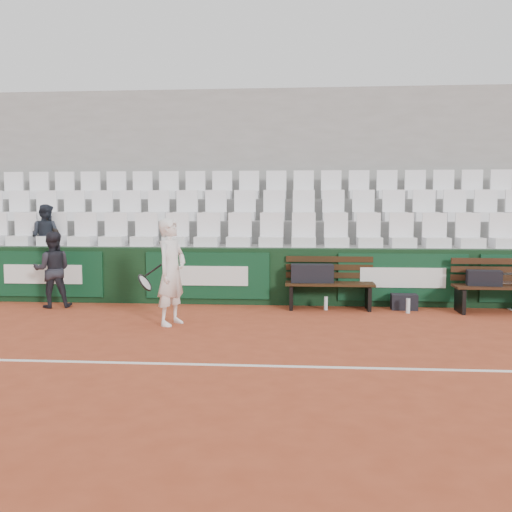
# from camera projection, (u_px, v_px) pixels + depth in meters

# --- Properties ---
(ground) EXTENTS (80.00, 80.00, 0.00)m
(ground) POSITION_uv_depth(u_px,v_px,m) (169.00, 364.00, 6.31)
(ground) COLOR #A64225
(ground) RESTS_ON ground
(court_baseline) EXTENTS (18.00, 0.06, 0.01)m
(court_baseline) POSITION_uv_depth(u_px,v_px,m) (169.00, 364.00, 6.31)
(court_baseline) COLOR white
(court_baseline) RESTS_ON ground
(back_barrier) EXTENTS (18.00, 0.34, 1.00)m
(back_barrier) POSITION_uv_depth(u_px,v_px,m) (224.00, 276.00, 10.23)
(back_barrier) COLOR black
(back_barrier) RESTS_ON ground
(grandstand_tier_front) EXTENTS (18.00, 0.95, 1.00)m
(grandstand_tier_front) POSITION_uv_depth(u_px,v_px,m) (225.00, 272.00, 10.86)
(grandstand_tier_front) COLOR gray
(grandstand_tier_front) RESTS_ON ground
(grandstand_tier_mid) EXTENTS (18.00, 0.95, 1.45)m
(grandstand_tier_mid) POSITION_uv_depth(u_px,v_px,m) (231.00, 256.00, 11.78)
(grandstand_tier_mid) COLOR gray
(grandstand_tier_mid) RESTS_ON ground
(grandstand_tier_back) EXTENTS (18.00, 0.95, 1.90)m
(grandstand_tier_back) POSITION_uv_depth(u_px,v_px,m) (236.00, 242.00, 12.71)
(grandstand_tier_back) COLOR gray
(grandstand_tier_back) RESTS_ON ground
(grandstand_rear_wall) EXTENTS (18.00, 0.30, 4.40)m
(grandstand_rear_wall) POSITION_uv_depth(u_px,v_px,m) (239.00, 187.00, 13.22)
(grandstand_rear_wall) COLOR #959693
(grandstand_rear_wall) RESTS_ON ground
(seat_row_front) EXTENTS (11.90, 0.44, 0.63)m
(seat_row_front) POSITION_uv_depth(u_px,v_px,m) (223.00, 229.00, 10.62)
(seat_row_front) COLOR white
(seat_row_front) RESTS_ON grandstand_tier_front
(seat_row_mid) EXTENTS (11.90, 0.44, 0.63)m
(seat_row_mid) POSITION_uv_depth(u_px,v_px,m) (229.00, 205.00, 11.52)
(seat_row_mid) COLOR white
(seat_row_mid) RESTS_ON grandstand_tier_mid
(seat_row_back) EXTENTS (11.90, 0.44, 0.63)m
(seat_row_back) POSITION_uv_depth(u_px,v_px,m) (235.00, 185.00, 12.42)
(seat_row_back) COLOR white
(seat_row_back) RESTS_ON grandstand_tier_back
(bench_left) EXTENTS (1.50, 0.56, 0.45)m
(bench_left) POSITION_uv_depth(u_px,v_px,m) (330.00, 296.00, 9.69)
(bench_left) COLOR #331F0F
(bench_left) RESTS_ON ground
(bench_right) EXTENTS (1.50, 0.56, 0.45)m
(bench_right) POSITION_uv_depth(u_px,v_px,m) (501.00, 299.00, 9.32)
(bench_right) COLOR #371E10
(bench_right) RESTS_ON ground
(sports_bag_left) EXTENTS (0.73, 0.33, 0.31)m
(sports_bag_left) POSITION_uv_depth(u_px,v_px,m) (312.00, 273.00, 9.73)
(sports_bag_left) COLOR black
(sports_bag_left) RESTS_ON bench_left
(sports_bag_right) EXTENTS (0.56, 0.31, 0.25)m
(sports_bag_right) POSITION_uv_depth(u_px,v_px,m) (484.00, 278.00, 9.33)
(sports_bag_right) COLOR black
(sports_bag_right) RESTS_ON bench_right
(sports_bag_ground) EXTENTS (0.44, 0.27, 0.26)m
(sports_bag_ground) POSITION_uv_depth(u_px,v_px,m) (404.00, 302.00, 9.64)
(sports_bag_ground) COLOR black
(sports_bag_ground) RESTS_ON ground
(water_bottle_near) EXTENTS (0.06, 0.06, 0.23)m
(water_bottle_near) POSITION_uv_depth(u_px,v_px,m) (326.00, 303.00, 9.59)
(water_bottle_near) COLOR silver
(water_bottle_near) RESTS_ON ground
(water_bottle_far) EXTENTS (0.07, 0.07, 0.24)m
(water_bottle_far) POSITION_uv_depth(u_px,v_px,m) (408.00, 306.00, 9.31)
(water_bottle_far) COLOR silver
(water_bottle_far) RESTS_ON ground
(tennis_player) EXTENTS (0.78, 0.67, 1.57)m
(tennis_player) POSITION_uv_depth(u_px,v_px,m) (171.00, 272.00, 8.36)
(tennis_player) COLOR white
(tennis_player) RESTS_ON ground
(ball_kid) EXTENTS (0.76, 0.67, 1.31)m
(ball_kid) POSITION_uv_depth(u_px,v_px,m) (52.00, 270.00, 9.81)
(ball_kid) COLOR black
(ball_kid) RESTS_ON ground
(spectator_b) EXTENTS (0.65, 0.31, 1.09)m
(spectator_b) POSITION_uv_depth(u_px,v_px,m) (46.00, 217.00, 10.92)
(spectator_b) COLOR #312B27
(spectator_b) RESTS_ON grandstand_tier_front
(spectator_c) EXTENTS (0.67, 0.57, 1.23)m
(spectator_c) POSITION_uv_depth(u_px,v_px,m) (45.00, 213.00, 10.91)
(spectator_c) COLOR #202630
(spectator_c) RESTS_ON grandstand_tier_front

